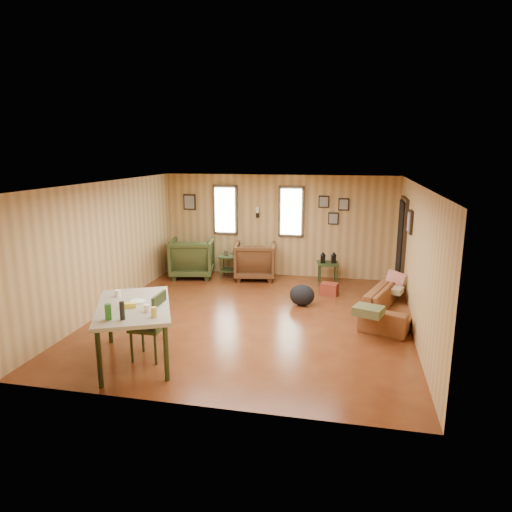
{
  "coord_description": "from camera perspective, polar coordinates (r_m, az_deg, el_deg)",
  "views": [
    {
      "loc": [
        1.69,
        -7.59,
        2.93
      ],
      "look_at": [
        0.0,
        0.4,
        1.05
      ],
      "focal_mm": 32.0,
      "sensor_mm": 36.0,
      "label": 1
    }
  ],
  "objects": [
    {
      "name": "recliner_green",
      "position": [
        10.94,
        -7.98,
        0.02
      ],
      "size": [
        1.15,
        1.1,
        1.01
      ],
      "primitive_type": "imported",
      "rotation": [
        0.0,
        0.0,
        -2.93
      ],
      "color": "#333D1B",
      "rests_on": "ground"
    },
    {
      "name": "sofa_pillows",
      "position": [
        8.08,
        15.48,
        -4.96
      ],
      "size": [
        0.98,
        1.89,
        0.39
      ],
      "rotation": [
        0.0,
        0.0,
        -0.34
      ],
      "color": "#4E522E",
      "rests_on": "sofa"
    },
    {
      "name": "dining_chair",
      "position": [
        6.72,
        -12.78,
        -8.1
      ],
      "size": [
        0.45,
        0.45,
        0.98
      ],
      "rotation": [
        0.0,
        0.0,
        0.01
      ],
      "color": "#333D1B",
      "rests_on": "ground"
    },
    {
      "name": "room",
      "position": [
        8.2,
        0.98,
        0.81
      ],
      "size": [
        5.54,
        6.04,
        2.44
      ],
      "color": "brown",
      "rests_on": "ground"
    },
    {
      "name": "backpack",
      "position": [
        8.91,
        5.78,
        -4.88
      ],
      "size": [
        0.51,
        0.4,
        0.42
      ],
      "rotation": [
        0.0,
        0.0,
        0.07
      ],
      "color": "black",
      "rests_on": "ground"
    },
    {
      "name": "cooler",
      "position": [
        9.67,
        9.16,
        -4.08
      ],
      "size": [
        0.38,
        0.31,
        0.24
      ],
      "rotation": [
        0.0,
        0.0,
        -0.2
      ],
      "color": "maroon",
      "rests_on": "ground"
    },
    {
      "name": "end_table",
      "position": [
        10.85,
        -3.18,
        -0.77
      ],
      "size": [
        0.53,
        0.49,
        0.64
      ],
      "rotation": [
        0.0,
        0.0,
        0.08
      ],
      "color": "#2A3A19",
      "rests_on": "ground"
    },
    {
      "name": "recliner_brown",
      "position": [
        10.67,
        -0.1,
        -0.34
      ],
      "size": [
        1.04,
        0.99,
        0.95
      ],
      "primitive_type": "imported",
      "rotation": [
        0.0,
        0.0,
        3.29
      ],
      "color": "#502E18",
      "rests_on": "ground"
    },
    {
      "name": "dining_table",
      "position": [
        6.65,
        -15.06,
        -6.55
      ],
      "size": [
        1.56,
        1.89,
        1.07
      ],
      "rotation": [
        0.0,
        0.0,
        0.42
      ],
      "color": "#9C9683",
      "rests_on": "ground"
    },
    {
      "name": "side_table",
      "position": [
        10.38,
        9.0,
        -0.72
      ],
      "size": [
        0.53,
        0.53,
        0.74
      ],
      "rotation": [
        0.0,
        0.0,
        0.16
      ],
      "color": "#2A3A19",
      "rests_on": "ground"
    },
    {
      "name": "sofa",
      "position": [
        8.5,
        17.15,
        -5.04
      ],
      "size": [
        1.18,
        2.07,
        0.78
      ],
      "primitive_type": "imported",
      "rotation": [
        0.0,
        0.0,
        1.25
      ],
      "color": "brown",
      "rests_on": "ground"
    }
  ]
}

